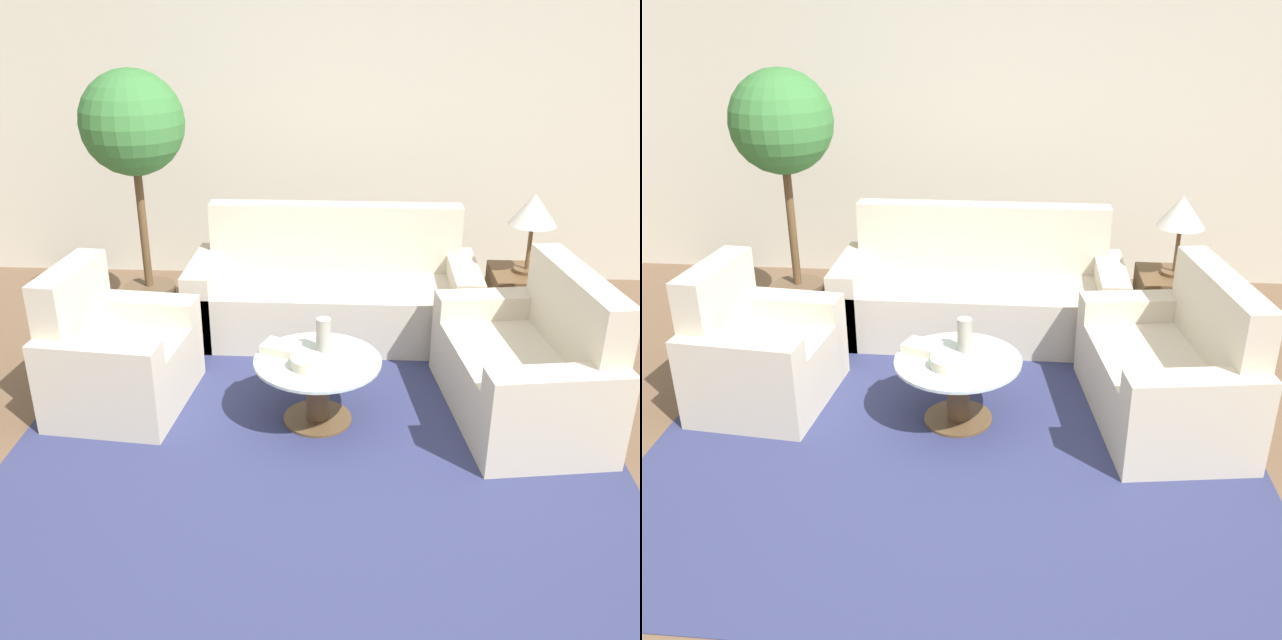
{
  "view_description": "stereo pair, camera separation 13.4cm",
  "coord_description": "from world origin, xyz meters",
  "views": [
    {
      "loc": [
        0.2,
        -3.09,
        2.34
      ],
      "look_at": [
        -0.03,
        0.82,
        0.55
      ],
      "focal_mm": 40.0,
      "sensor_mm": 36.0,
      "label": 1
    },
    {
      "loc": [
        0.33,
        -3.08,
        2.34
      ],
      "look_at": [
        -0.03,
        0.82,
        0.55
      ],
      "focal_mm": 40.0,
      "sensor_mm": 36.0,
      "label": 2
    }
  ],
  "objects": [
    {
      "name": "rug",
      "position": [
        -0.03,
        0.57,
        0.0
      ],
      "size": [
        3.41,
        3.39,
        0.01
      ],
      "color": "navy",
      "rests_on": "ground_plane"
    },
    {
      "name": "ground_plane",
      "position": [
        0.0,
        0.0,
        0.0
      ],
      "size": [
        14.0,
        14.0,
        0.0
      ],
      "primitive_type": "plane",
      "color": "brown"
    },
    {
      "name": "wall_back",
      "position": [
        0.0,
        3.08,
        1.3
      ],
      "size": [
        10.0,
        0.06,
        2.6
      ],
      "color": "beige",
      "rests_on": "ground_plane"
    },
    {
      "name": "sofa_main",
      "position": [
        0.01,
        1.85,
        0.29
      ],
      "size": [
        2.09,
        0.8,
        0.93
      ],
      "color": "beige",
      "rests_on": "ground_plane"
    },
    {
      "name": "book_stack",
      "position": [
        -0.25,
        0.66,
        0.44
      ],
      "size": [
        0.25,
        0.22,
        0.05
      ],
      "rotation": [
        0.0,
        0.0,
        -0.35
      ],
      "color": "beige",
      "rests_on": "coffee_table"
    },
    {
      "name": "bowl",
      "position": [
        -0.08,
        0.47,
        0.44
      ],
      "size": [
        0.2,
        0.2,
        0.06
      ],
      "color": "beige",
      "rests_on": "coffee_table"
    },
    {
      "name": "table_lamp",
      "position": [
        1.38,
        1.72,
        0.99
      ],
      "size": [
        0.33,
        0.33,
        0.56
      ],
      "color": "brown",
      "rests_on": "side_table"
    },
    {
      "name": "loveseat",
      "position": [
        1.24,
        0.73,
        0.29
      ],
      "size": [
        0.94,
        1.37,
        0.91
      ],
      "rotation": [
        0.0,
        0.0,
        -1.42
      ],
      "color": "beige",
      "rests_on": "ground_plane"
    },
    {
      "name": "coffee_table",
      "position": [
        -0.03,
        0.57,
        0.27
      ],
      "size": [
        0.75,
        0.75,
        0.41
      ],
      "color": "brown",
      "rests_on": "ground_plane"
    },
    {
      "name": "potted_plant",
      "position": [
        -1.4,
        1.88,
        1.38
      ],
      "size": [
        0.73,
        0.73,
        1.9
      ],
      "color": "brown",
      "rests_on": "ground_plane"
    },
    {
      "name": "vase",
      "position": [
        0.0,
        0.69,
        0.51
      ],
      "size": [
        0.09,
        0.09,
        0.21
      ],
      "color": "#9E998E",
      "rests_on": "coffee_table"
    },
    {
      "name": "armchair",
      "position": [
        -1.3,
        0.72,
        0.29
      ],
      "size": [
        0.82,
        0.94,
        0.89
      ],
      "rotation": [
        0.0,
        0.0,
        1.48
      ],
      "color": "beige",
      "rests_on": "ground_plane"
    },
    {
      "name": "side_table",
      "position": [
        1.38,
        1.72,
        0.28
      ],
      "size": [
        0.48,
        0.48,
        0.55
      ],
      "color": "brown",
      "rests_on": "ground_plane"
    }
  ]
}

